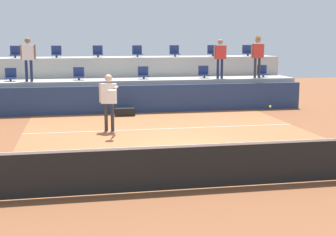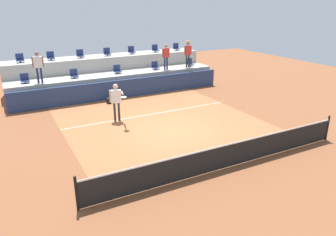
# 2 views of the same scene
# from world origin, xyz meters

# --- Properties ---
(ground_plane) EXTENTS (40.00, 40.00, 0.00)m
(ground_plane) POSITION_xyz_m (0.00, 0.00, 0.00)
(ground_plane) COLOR brown
(court_inner_paint) EXTENTS (9.00, 10.00, 0.01)m
(court_inner_paint) POSITION_xyz_m (0.00, 1.00, 0.00)
(court_inner_paint) COLOR #A36038
(court_inner_paint) RESTS_ON ground_plane
(court_service_line) EXTENTS (9.00, 0.06, 0.00)m
(court_service_line) POSITION_xyz_m (0.00, 2.40, 0.01)
(court_service_line) COLOR silver
(court_service_line) RESTS_ON ground_plane
(tennis_net) EXTENTS (10.48, 0.08, 1.07)m
(tennis_net) POSITION_xyz_m (0.00, -4.00, 0.50)
(tennis_net) COLOR black
(tennis_net) RESTS_ON ground_plane
(sponsor_backboard) EXTENTS (13.00, 0.16, 1.10)m
(sponsor_backboard) POSITION_xyz_m (0.00, 6.00, 0.55)
(sponsor_backboard) COLOR navy
(sponsor_backboard) RESTS_ON ground_plane
(seating_tier_lower) EXTENTS (13.00, 1.80, 1.25)m
(seating_tier_lower) POSITION_xyz_m (0.00, 7.30, 0.62)
(seating_tier_lower) COLOR #ADAAA3
(seating_tier_lower) RESTS_ON ground_plane
(seating_tier_upper) EXTENTS (13.00, 1.80, 2.10)m
(seating_tier_upper) POSITION_xyz_m (0.00, 9.10, 1.05)
(seating_tier_upper) COLOR #ADAAA3
(seating_tier_upper) RESTS_ON ground_plane
(stadium_chair_lower_far_left) EXTENTS (0.44, 0.40, 0.52)m
(stadium_chair_lower_far_left) POSITION_xyz_m (-5.35, 7.23, 1.46)
(stadium_chair_lower_far_left) COLOR #2D2D33
(stadium_chair_lower_far_left) RESTS_ON seating_tier_lower
(stadium_chair_lower_left) EXTENTS (0.44, 0.40, 0.52)m
(stadium_chair_lower_left) POSITION_xyz_m (-2.65, 7.23, 1.46)
(stadium_chair_lower_left) COLOR #2D2D33
(stadium_chair_lower_left) RESTS_ON seating_tier_lower
(stadium_chair_lower_center) EXTENTS (0.44, 0.40, 0.52)m
(stadium_chair_lower_center) POSITION_xyz_m (0.03, 7.23, 1.46)
(stadium_chair_lower_center) COLOR #2D2D33
(stadium_chair_lower_center) RESTS_ON seating_tier_lower
(stadium_chair_lower_right) EXTENTS (0.44, 0.40, 0.52)m
(stadium_chair_lower_right) POSITION_xyz_m (2.67, 7.23, 1.46)
(stadium_chair_lower_right) COLOR #2D2D33
(stadium_chair_lower_right) RESTS_ON seating_tier_lower
(stadium_chair_lower_far_right) EXTENTS (0.44, 0.40, 0.52)m
(stadium_chair_lower_far_right) POSITION_xyz_m (5.36, 7.23, 1.46)
(stadium_chair_lower_far_right) COLOR #2D2D33
(stadium_chair_lower_far_right) RESTS_ON seating_tier_lower
(stadium_chair_upper_far_left) EXTENTS (0.44, 0.40, 0.52)m
(stadium_chair_upper_far_left) POSITION_xyz_m (-5.33, 9.03, 2.31)
(stadium_chair_upper_far_left) COLOR #2D2D33
(stadium_chair_upper_far_left) RESTS_ON seating_tier_upper
(stadium_chair_upper_left) EXTENTS (0.44, 0.40, 0.52)m
(stadium_chair_upper_left) POSITION_xyz_m (-3.58, 9.03, 2.31)
(stadium_chair_upper_left) COLOR #2D2D33
(stadium_chair_upper_left) RESTS_ON seating_tier_upper
(stadium_chair_upper_mid_left) EXTENTS (0.44, 0.40, 0.52)m
(stadium_chair_upper_mid_left) POSITION_xyz_m (-1.77, 9.03, 2.31)
(stadium_chair_upper_mid_left) COLOR #2D2D33
(stadium_chair_upper_mid_left) RESTS_ON seating_tier_upper
(stadium_chair_upper_center) EXTENTS (0.44, 0.40, 0.52)m
(stadium_chair_upper_center) POSITION_xyz_m (0.01, 9.03, 2.31)
(stadium_chair_upper_center) COLOR #2D2D33
(stadium_chair_upper_center) RESTS_ON seating_tier_upper
(stadium_chair_upper_mid_right) EXTENTS (0.44, 0.40, 0.52)m
(stadium_chair_upper_mid_right) POSITION_xyz_m (1.75, 9.03, 2.31)
(stadium_chair_upper_mid_right) COLOR #2D2D33
(stadium_chair_upper_mid_right) RESTS_ON seating_tier_upper
(stadium_chair_upper_right) EXTENTS (0.44, 0.40, 0.52)m
(stadium_chair_upper_right) POSITION_xyz_m (3.56, 9.03, 2.31)
(stadium_chair_upper_right) COLOR #2D2D33
(stadium_chair_upper_right) RESTS_ON seating_tier_upper
(stadium_chair_upper_far_right) EXTENTS (0.44, 0.40, 0.52)m
(stadium_chair_upper_far_right) POSITION_xyz_m (5.29, 9.03, 2.31)
(stadium_chair_upper_far_right) COLOR #2D2D33
(stadium_chair_upper_far_right) RESTS_ON seating_tier_upper
(tennis_player) EXTENTS (0.62, 1.33, 1.83)m
(tennis_player) POSITION_xyz_m (-1.78, 2.36, 1.14)
(tennis_player) COLOR #2D2D33
(tennis_player) RESTS_ON ground_plane
(spectator_in_white) EXTENTS (0.60, 0.25, 1.72)m
(spectator_in_white) POSITION_xyz_m (-4.60, 6.85, 2.29)
(spectator_in_white) COLOR navy
(spectator_in_white) RESTS_ON seating_tier_lower
(spectator_leaning_on_rail) EXTENTS (0.59, 0.24, 1.66)m
(spectator_leaning_on_rail) POSITION_xyz_m (3.27, 6.85, 2.25)
(spectator_leaning_on_rail) COLOR navy
(spectator_leaning_on_rail) RESTS_ON seating_tier_lower
(spectator_with_hat) EXTENTS (0.60, 0.43, 1.78)m
(spectator_with_hat) POSITION_xyz_m (4.94, 6.85, 2.35)
(spectator_with_hat) COLOR #2D2D33
(spectator_with_hat) RESTS_ON seating_tier_lower
(tennis_ball) EXTENTS (0.07, 0.07, 0.07)m
(tennis_ball) POSITION_xyz_m (2.62, -0.19, 1.05)
(tennis_ball) COLOR #CCE033
(equipment_bag) EXTENTS (0.76, 0.28, 0.30)m
(equipment_bag) POSITION_xyz_m (-0.98, 5.30, 0.15)
(equipment_bag) COLOR black
(equipment_bag) RESTS_ON ground_plane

